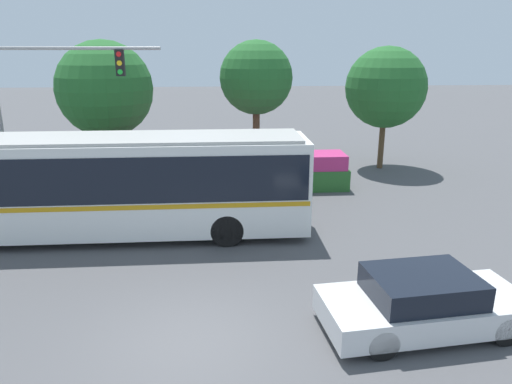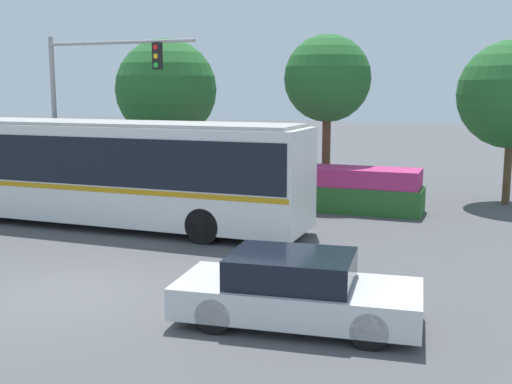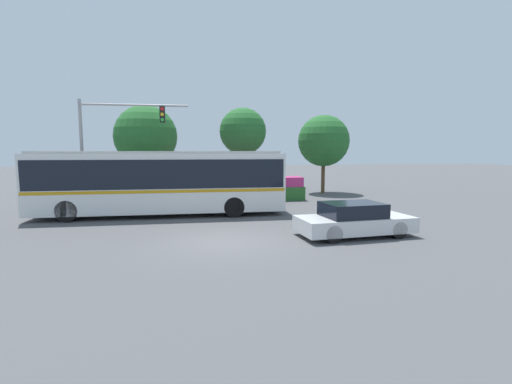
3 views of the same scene
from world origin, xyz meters
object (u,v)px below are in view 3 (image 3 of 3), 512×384
(city_bus, at_px, (161,179))
(sedan_foreground, at_px, (354,220))
(traffic_light_pole, at_px, (110,135))
(street_tree_left, at_px, (146,136))
(street_tree_right, at_px, (324,141))
(street_tree_centre, at_px, (243,132))

(city_bus, xyz_separation_m, sedan_foreground, (7.65, -5.84, -1.23))
(city_bus, bearing_deg, traffic_light_pole, -45.59)
(sedan_foreground, bearing_deg, street_tree_left, 121.45)
(city_bus, distance_m, street_tree_left, 6.64)
(sedan_foreground, relative_size, street_tree_left, 0.73)
(sedan_foreground, distance_m, street_tree_right, 14.95)
(street_tree_left, relative_size, street_tree_right, 1.04)
(street_tree_left, height_order, street_tree_centre, street_tree_centre)
(traffic_light_pole, xyz_separation_m, street_tree_left, (1.58, 3.00, 0.04))
(street_tree_centre, bearing_deg, city_bus, -127.02)
(street_tree_left, bearing_deg, street_tree_centre, 5.22)
(sedan_foreground, distance_m, street_tree_centre, 13.36)
(city_bus, xyz_separation_m, traffic_light_pole, (-2.99, 3.06, 2.29))
(street_tree_right, bearing_deg, city_bus, -144.26)
(traffic_light_pole, height_order, street_tree_left, street_tree_left)
(sedan_foreground, xyz_separation_m, street_tree_left, (-9.06, 11.90, 3.56))
(city_bus, xyz_separation_m, street_tree_left, (-1.41, 6.06, 2.33))
(street_tree_left, bearing_deg, traffic_light_pole, -117.84)
(street_tree_left, bearing_deg, sedan_foreground, -52.71)
(sedan_foreground, xyz_separation_m, street_tree_centre, (-2.64, 12.48, 3.95))
(street_tree_left, xyz_separation_m, street_tree_right, (12.84, 2.17, -0.17))
(sedan_foreground, height_order, street_tree_centre, street_tree_centre)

